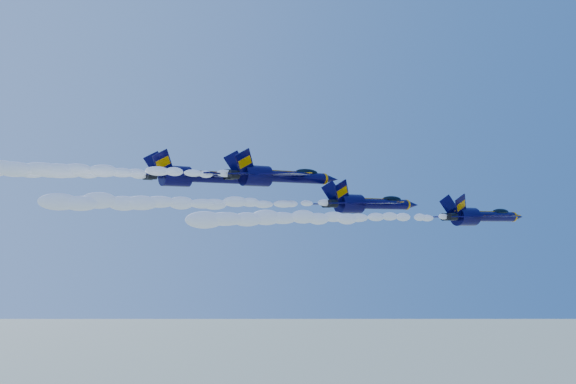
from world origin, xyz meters
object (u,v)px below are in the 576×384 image
jet_second (368,203)px  jet_fourth (200,176)px  jet_lead (481,216)px  jet_third (278,176)px

jet_second → jet_fourth: bearing=150.2°
jet_lead → jet_third: (-24.35, 16.11, 5.76)m
jet_lead → jet_third: 29.76m
jet_second → jet_fourth: size_ratio=0.94×
jet_third → jet_fourth: (-9.09, 6.91, 0.01)m
jet_lead → jet_fourth: (-33.44, 23.02, 5.77)m
jet_lead → jet_fourth: size_ratio=0.87×
jet_second → jet_third: 14.02m
jet_lead → jet_third: size_ratio=0.87×
jet_fourth → jet_second: bearing=-29.8°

